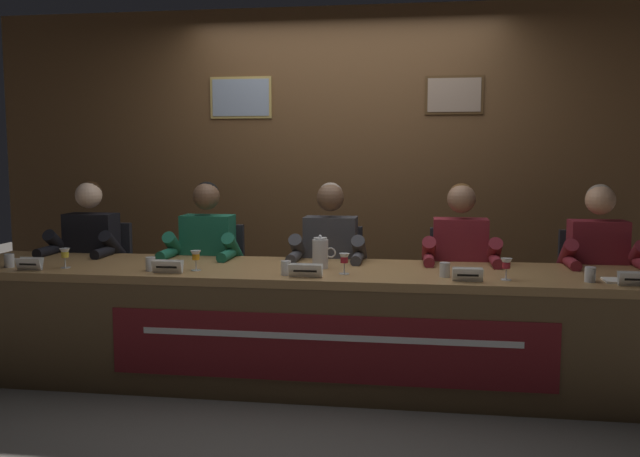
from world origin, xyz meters
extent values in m
plane|color=#4C4742|center=(0.00, 0.00, 0.00)|extent=(12.00, 12.00, 0.00)
cube|color=brown|center=(0.00, 1.42, 1.30)|extent=(5.91, 0.12, 2.60)
cube|color=tan|center=(-0.86, 1.35, 1.89)|extent=(0.51, 0.02, 0.34)
cube|color=#8C99AD|center=(-0.86, 1.34, 1.89)|extent=(0.47, 0.01, 0.30)
cube|color=#4C3319|center=(0.86, 1.35, 1.89)|extent=(0.45, 0.02, 0.30)
cube|color=gray|center=(0.86, 1.34, 1.89)|extent=(0.41, 0.01, 0.26)
cube|color=olive|center=(0.00, 0.00, 0.70)|extent=(4.71, 0.86, 0.05)
cube|color=brown|center=(0.00, -0.41, 0.34)|extent=(4.65, 0.04, 0.67)
cube|color=maroon|center=(0.10, -0.43, 0.34)|extent=(2.54, 0.01, 0.39)
cube|color=white|center=(0.10, -0.43, 0.41)|extent=(2.16, 0.00, 0.04)
cylinder|color=black|center=(-1.76, 0.53, 0.01)|extent=(0.44, 0.44, 0.02)
cylinder|color=black|center=(-1.76, 0.53, 0.23)|extent=(0.05, 0.05, 0.42)
cube|color=#232328|center=(-1.76, 0.53, 0.46)|extent=(0.44, 0.44, 0.03)
cube|color=#232328|center=(-1.76, 0.73, 0.69)|extent=(0.40, 0.05, 0.44)
cylinder|color=black|center=(-1.86, 0.18, 0.24)|extent=(0.10, 0.10, 0.47)
cylinder|color=black|center=(-1.66, 0.18, 0.24)|extent=(0.10, 0.10, 0.47)
cylinder|color=black|center=(-1.86, 0.33, 0.52)|extent=(0.13, 0.34, 0.13)
cylinder|color=black|center=(-1.66, 0.33, 0.52)|extent=(0.13, 0.34, 0.13)
cube|color=black|center=(-1.76, 0.50, 0.76)|extent=(0.36, 0.20, 0.48)
sphere|color=beige|center=(-1.76, 0.48, 1.14)|extent=(0.19, 0.19, 0.19)
sphere|color=#331E0F|center=(-1.76, 0.49, 1.15)|extent=(0.17, 0.17, 0.17)
cylinder|color=black|center=(-1.97, 0.40, 0.78)|extent=(0.09, 0.30, 0.25)
cylinder|color=black|center=(-1.55, 0.40, 0.78)|extent=(0.09, 0.30, 0.25)
cylinder|color=black|center=(-1.97, 0.24, 0.75)|extent=(0.07, 0.24, 0.07)
cylinder|color=black|center=(-1.55, 0.24, 0.75)|extent=(0.07, 0.24, 0.07)
cube|color=white|center=(-1.75, -0.35, 0.76)|extent=(0.16, 0.03, 0.08)
cube|color=white|center=(-1.75, -0.32, 0.76)|extent=(0.16, 0.03, 0.08)
cube|color=black|center=(-1.75, -0.35, 0.76)|extent=(0.11, 0.01, 0.01)
cylinder|color=white|center=(-1.58, -0.22, 0.73)|extent=(0.06, 0.06, 0.00)
cylinder|color=white|center=(-1.58, -0.22, 0.76)|extent=(0.01, 0.01, 0.05)
cone|color=white|center=(-1.58, -0.22, 0.82)|extent=(0.06, 0.06, 0.06)
cylinder|color=yellow|center=(-1.58, -0.22, 0.81)|extent=(0.04, 0.04, 0.04)
cylinder|color=silver|center=(-1.94, -0.25, 0.77)|extent=(0.06, 0.06, 0.08)
cylinder|color=silver|center=(-1.94, -0.25, 0.75)|extent=(0.05, 0.05, 0.05)
cylinder|color=black|center=(-0.88, 0.53, 0.01)|extent=(0.44, 0.44, 0.02)
cylinder|color=black|center=(-0.88, 0.53, 0.23)|extent=(0.05, 0.05, 0.42)
cube|color=#232328|center=(-0.88, 0.53, 0.46)|extent=(0.44, 0.44, 0.03)
cube|color=#232328|center=(-0.88, 0.73, 0.69)|extent=(0.40, 0.05, 0.44)
cylinder|color=black|center=(-0.98, 0.18, 0.24)|extent=(0.10, 0.10, 0.47)
cylinder|color=black|center=(-0.78, 0.18, 0.24)|extent=(0.10, 0.10, 0.47)
cylinder|color=black|center=(-0.98, 0.33, 0.52)|extent=(0.13, 0.34, 0.13)
cylinder|color=black|center=(-0.78, 0.33, 0.52)|extent=(0.13, 0.34, 0.13)
cube|color=#196047|center=(-0.88, 0.50, 0.76)|extent=(0.36, 0.20, 0.48)
sphere|color=brown|center=(-0.88, 0.48, 1.14)|extent=(0.19, 0.19, 0.19)
sphere|color=black|center=(-0.88, 0.49, 1.15)|extent=(0.17, 0.17, 0.17)
cylinder|color=#196047|center=(-1.09, 0.40, 0.78)|extent=(0.09, 0.30, 0.25)
cylinder|color=#196047|center=(-0.67, 0.40, 0.78)|extent=(0.09, 0.30, 0.25)
cylinder|color=#196047|center=(-1.09, 0.24, 0.75)|extent=(0.07, 0.24, 0.07)
cylinder|color=#196047|center=(-0.67, 0.24, 0.75)|extent=(0.07, 0.24, 0.07)
cube|color=white|center=(-0.87, -0.33, 0.76)|extent=(0.18, 0.03, 0.08)
cube|color=white|center=(-0.87, -0.29, 0.76)|extent=(0.18, 0.03, 0.08)
cube|color=black|center=(-0.87, -0.33, 0.76)|extent=(0.13, 0.01, 0.01)
cylinder|color=white|center=(-0.74, -0.19, 0.73)|extent=(0.06, 0.06, 0.00)
cylinder|color=white|center=(-0.74, -0.19, 0.76)|extent=(0.01, 0.01, 0.05)
cone|color=white|center=(-0.74, -0.19, 0.82)|extent=(0.06, 0.06, 0.06)
cylinder|color=orange|center=(-0.74, -0.19, 0.81)|extent=(0.04, 0.04, 0.04)
cylinder|color=silver|center=(-1.01, -0.24, 0.77)|extent=(0.06, 0.06, 0.08)
cylinder|color=silver|center=(-1.01, -0.24, 0.75)|extent=(0.05, 0.05, 0.05)
cylinder|color=black|center=(0.00, 0.53, 0.01)|extent=(0.44, 0.44, 0.02)
cylinder|color=black|center=(0.00, 0.53, 0.23)|extent=(0.05, 0.05, 0.42)
cube|color=#232328|center=(0.00, 0.53, 0.46)|extent=(0.44, 0.44, 0.03)
cube|color=#232328|center=(0.00, 0.73, 0.69)|extent=(0.40, 0.05, 0.44)
cylinder|color=black|center=(-0.10, 0.18, 0.24)|extent=(0.10, 0.10, 0.47)
cylinder|color=black|center=(0.10, 0.18, 0.24)|extent=(0.10, 0.10, 0.47)
cylinder|color=black|center=(-0.10, 0.33, 0.52)|extent=(0.13, 0.34, 0.13)
cylinder|color=black|center=(0.10, 0.33, 0.52)|extent=(0.13, 0.34, 0.13)
cube|color=#38383D|center=(0.00, 0.50, 0.76)|extent=(0.36, 0.20, 0.48)
sphere|color=brown|center=(0.00, 0.48, 1.14)|extent=(0.19, 0.19, 0.19)
sphere|color=gray|center=(0.00, 0.49, 1.15)|extent=(0.17, 0.17, 0.17)
cylinder|color=#38383D|center=(-0.21, 0.40, 0.78)|extent=(0.09, 0.30, 0.25)
cylinder|color=#38383D|center=(0.21, 0.40, 0.78)|extent=(0.09, 0.30, 0.25)
cylinder|color=#38383D|center=(-0.21, 0.24, 0.75)|extent=(0.07, 0.24, 0.07)
cylinder|color=#38383D|center=(0.21, 0.24, 0.75)|extent=(0.07, 0.24, 0.07)
cube|color=white|center=(-0.04, -0.34, 0.76)|extent=(0.19, 0.03, 0.08)
cube|color=white|center=(-0.04, -0.30, 0.76)|extent=(0.19, 0.03, 0.08)
cube|color=black|center=(-0.04, -0.34, 0.76)|extent=(0.14, 0.01, 0.01)
cylinder|color=white|center=(0.17, -0.18, 0.73)|extent=(0.06, 0.06, 0.00)
cylinder|color=white|center=(0.17, -0.18, 0.76)|extent=(0.01, 0.01, 0.05)
cone|color=white|center=(0.17, -0.18, 0.82)|extent=(0.06, 0.06, 0.06)
cylinder|color=#B21E2D|center=(0.17, -0.18, 0.81)|extent=(0.04, 0.04, 0.04)
cylinder|color=silver|center=(-0.16, -0.26, 0.77)|extent=(0.06, 0.06, 0.08)
cylinder|color=silver|center=(-0.16, -0.26, 0.75)|extent=(0.05, 0.05, 0.05)
cylinder|color=black|center=(0.88, 0.53, 0.01)|extent=(0.44, 0.44, 0.02)
cylinder|color=black|center=(0.88, 0.53, 0.23)|extent=(0.05, 0.05, 0.42)
cube|color=#232328|center=(0.88, 0.53, 0.46)|extent=(0.44, 0.44, 0.03)
cube|color=#232328|center=(0.88, 0.73, 0.69)|extent=(0.40, 0.05, 0.44)
cylinder|color=black|center=(0.78, 0.18, 0.24)|extent=(0.10, 0.10, 0.47)
cylinder|color=black|center=(0.98, 0.18, 0.24)|extent=(0.10, 0.10, 0.47)
cylinder|color=black|center=(0.78, 0.33, 0.52)|extent=(0.13, 0.34, 0.13)
cylinder|color=black|center=(0.98, 0.33, 0.52)|extent=(0.13, 0.34, 0.13)
cube|color=maroon|center=(0.88, 0.50, 0.76)|extent=(0.36, 0.20, 0.48)
sphere|color=#8E664C|center=(0.88, 0.48, 1.14)|extent=(0.19, 0.19, 0.19)
sphere|color=#593819|center=(0.88, 0.49, 1.15)|extent=(0.17, 0.17, 0.17)
cylinder|color=maroon|center=(0.67, 0.40, 0.78)|extent=(0.09, 0.30, 0.25)
cylinder|color=maroon|center=(1.09, 0.40, 0.78)|extent=(0.09, 0.30, 0.25)
cylinder|color=maroon|center=(0.67, 0.24, 0.75)|extent=(0.07, 0.24, 0.07)
cylinder|color=maroon|center=(1.09, 0.24, 0.75)|extent=(0.07, 0.24, 0.07)
cube|color=white|center=(0.88, -0.34, 0.76)|extent=(0.17, 0.03, 0.08)
cube|color=white|center=(0.88, -0.30, 0.76)|extent=(0.17, 0.03, 0.08)
cube|color=black|center=(0.88, -0.34, 0.76)|extent=(0.12, 0.01, 0.01)
cylinder|color=white|center=(1.10, -0.23, 0.73)|extent=(0.06, 0.06, 0.00)
cylinder|color=white|center=(1.10, -0.23, 0.76)|extent=(0.01, 0.01, 0.05)
cone|color=white|center=(1.10, -0.23, 0.82)|extent=(0.06, 0.06, 0.06)
cylinder|color=#B21E2D|center=(1.10, -0.23, 0.81)|extent=(0.04, 0.04, 0.04)
cylinder|color=silver|center=(0.76, -0.19, 0.77)|extent=(0.06, 0.06, 0.08)
cylinder|color=silver|center=(0.76, -0.19, 0.75)|extent=(0.05, 0.05, 0.05)
cylinder|color=black|center=(1.76, 0.53, 0.01)|extent=(0.44, 0.44, 0.02)
cylinder|color=black|center=(1.76, 0.53, 0.23)|extent=(0.05, 0.05, 0.42)
cube|color=#232328|center=(1.76, 0.53, 0.46)|extent=(0.44, 0.44, 0.03)
cube|color=#232328|center=(1.76, 0.73, 0.69)|extent=(0.40, 0.05, 0.44)
cylinder|color=black|center=(1.66, 0.18, 0.24)|extent=(0.10, 0.10, 0.47)
cylinder|color=black|center=(1.86, 0.18, 0.24)|extent=(0.10, 0.10, 0.47)
cylinder|color=black|center=(1.66, 0.33, 0.52)|extent=(0.13, 0.34, 0.13)
cylinder|color=black|center=(1.86, 0.33, 0.52)|extent=(0.13, 0.34, 0.13)
cube|color=maroon|center=(1.76, 0.50, 0.76)|extent=(0.36, 0.20, 0.48)
sphere|color=tan|center=(1.76, 0.48, 1.14)|extent=(0.19, 0.19, 0.19)
sphere|color=gray|center=(1.76, 0.49, 1.15)|extent=(0.17, 0.17, 0.17)
cylinder|color=maroon|center=(1.55, 0.40, 0.78)|extent=(0.09, 0.30, 0.25)
cylinder|color=maroon|center=(1.97, 0.40, 0.78)|extent=(0.09, 0.30, 0.25)
cylinder|color=maroon|center=(1.55, 0.24, 0.75)|extent=(0.07, 0.24, 0.07)
cube|color=white|center=(1.77, -0.34, 0.76)|extent=(0.18, 0.03, 0.08)
cube|color=white|center=(1.77, -0.30, 0.76)|extent=(0.18, 0.03, 0.08)
cube|color=black|center=(1.77, -0.34, 0.76)|extent=(0.13, 0.01, 0.01)
cylinder|color=silver|center=(1.55, -0.23, 0.77)|extent=(0.06, 0.06, 0.08)
cylinder|color=silver|center=(1.55, -0.23, 0.75)|extent=(0.05, 0.05, 0.05)
cylinder|color=silver|center=(0.00, 0.01, 0.81)|extent=(0.10, 0.10, 0.18)
cylinder|color=silver|center=(0.00, 0.01, 0.91)|extent=(0.09, 0.09, 0.01)
sphere|color=silver|center=(0.00, 0.01, 0.92)|extent=(0.02, 0.02, 0.02)
torus|color=silver|center=(0.07, 0.01, 0.82)|extent=(0.07, 0.01, 0.07)
cube|color=white|center=(1.74, -0.19, 0.73)|extent=(0.21, 0.15, 0.01)
camera|label=1|loc=(0.62, -4.15, 1.44)|focal=38.36mm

